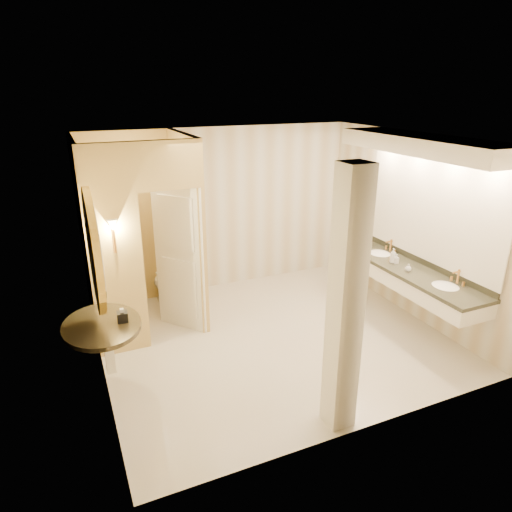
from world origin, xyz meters
The scene contains 16 objects.
floor centered at (0.00, 0.00, 0.00)m, with size 4.50×4.50×0.00m, color beige.
ceiling centered at (0.00, 0.00, 2.70)m, with size 4.50×4.50×0.00m, color silver.
wall_back centered at (0.00, 2.00, 1.35)m, with size 4.50×0.02×2.70m, color beige.
wall_front centered at (0.00, -2.00, 1.35)m, with size 4.50×0.02×2.70m, color beige.
wall_left centered at (-2.25, 0.00, 1.35)m, with size 0.02×4.00×2.70m, color beige.
wall_right centered at (2.25, 0.00, 1.35)m, with size 0.02×4.00×2.70m, color beige.
toilet_closet centered at (-1.13, 0.96, 1.39)m, with size 1.50×1.55×2.70m.
wall_sconce centered at (-1.93, 0.43, 1.73)m, with size 0.14×0.14×0.42m.
vanity centered at (1.98, -0.40, 1.63)m, with size 0.75×2.67×2.09m.
console_shelf centered at (-2.21, -0.32, 1.35)m, with size 1.04×1.04×1.97m.
pillar centered at (-0.11, -1.79, 1.35)m, with size 0.27×0.27×2.70m, color white.
tissue_box centered at (-2.01, -0.36, 0.93)m, with size 0.11×0.11×0.11m, color black.
toilet centered at (-1.10, 1.65, 0.33)m, with size 0.37×0.65×0.67m, color white.
soap_bottle_a centered at (1.89, -0.17, 0.95)m, with size 0.06×0.07×0.14m, color beige.
soap_bottle_b centered at (1.85, -0.48, 0.93)m, with size 0.08×0.08×0.11m, color silver.
soap_bottle_c centered at (1.86, -0.13, 0.98)m, with size 0.08×0.09×0.22m, color #C6B28C.
Camera 1 is at (-2.45, -5.00, 3.30)m, focal length 32.00 mm.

